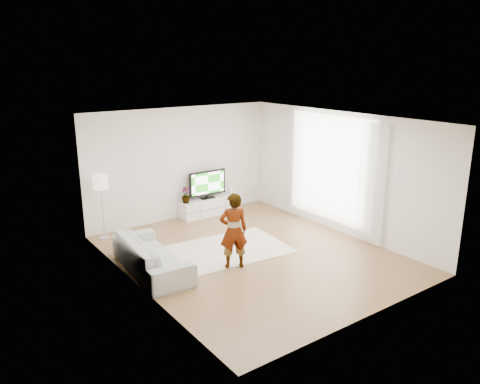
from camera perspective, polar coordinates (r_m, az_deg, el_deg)
floor at (r=9.79m, az=1.55°, el=-7.62°), size 6.00×6.00×0.00m
ceiling at (r=9.06m, az=1.68°, el=8.87°), size 6.00×6.00×0.00m
wall_left at (r=8.12m, az=-12.59°, el=-2.44°), size 0.02×6.00×2.80m
wall_right at (r=10.98m, az=12.07°, el=2.31°), size 0.02×6.00×2.80m
wall_back at (r=11.78m, az=-7.26°, el=3.44°), size 5.00×0.02×2.80m
wall_front at (r=7.29m, az=16.09°, el=-4.80°), size 5.00×0.02×2.80m
window at (r=11.15m, az=10.88°, el=2.85°), size 0.01×2.60×2.50m
curtain_near at (r=10.29m, az=15.77°, el=0.89°), size 0.04×0.70×2.60m
curtain_far at (r=12.03m, az=6.12°, el=3.48°), size 0.04×0.70×2.60m
media_console at (r=12.20m, az=-3.87°, el=-1.78°), size 1.55×0.44×0.43m
television at (r=12.06m, az=-3.99°, el=1.04°), size 1.06×0.21×0.74m
game_console at (r=12.46m, az=-1.25°, el=0.18°), size 0.08×0.16×0.21m
potted_plant at (r=11.77m, az=-6.62°, el=-0.39°), size 0.24×0.24×0.40m
rug at (r=10.05m, az=-1.27°, el=-6.94°), size 2.53×1.93×0.01m
player at (r=8.93m, az=-0.79°, el=-4.73°), size 0.64×0.54×1.49m
sofa at (r=9.12m, az=-10.74°, el=-7.52°), size 1.02×2.26×0.64m
floor_lamp at (r=10.71m, az=-16.63°, el=0.88°), size 0.33×0.33×1.49m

